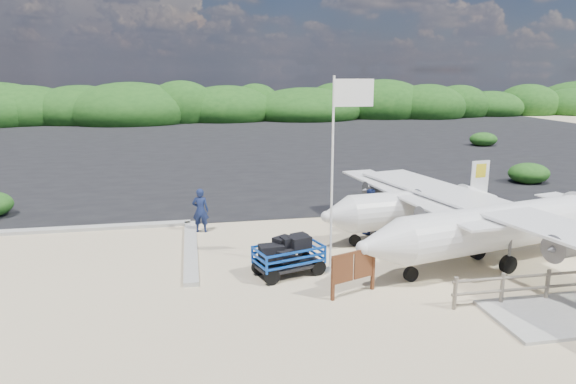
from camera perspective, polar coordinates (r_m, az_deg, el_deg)
name	(u,v)px	position (r m, az deg, el deg)	size (l,w,h in m)	color
ground	(313,256)	(19.33, 2.84, -7.14)	(160.00, 160.00, 0.00)	beige
asphalt_apron	(238,145)	(48.26, -5.55, 5.27)	(90.00, 50.00, 0.04)	#B2B2B2
lagoon	(67,258)	(20.79, -23.32, -6.77)	(9.00, 7.00, 0.40)	#B2B2B2
walkway_pad	(553,317)	(16.62, 27.39, -12.27)	(3.50, 2.50, 0.10)	#B2B2B2
vegetation_band	(222,120)	(73.03, -7.40, 7.97)	(124.00, 8.00, 4.40)	#B2B2B2
fence	(545,301)	(17.62, 26.69, -10.74)	(6.40, 2.00, 1.10)	#B2B2B2
baggage_cart	(289,275)	(17.67, 0.08, -9.16)	(2.45, 1.40, 1.23)	#0C44B9
flagpole	(330,270)	(18.09, 4.71, -8.66)	(1.32, 0.55, 6.62)	white
signboard	(353,295)	(16.32, 7.21, -11.25)	(1.76, 0.17, 1.45)	brown
crew_a	(200,210)	(22.16, -9.70, -2.02)	(0.70, 0.46, 1.92)	#121D45
crew_b	(369,211)	(21.84, 9.00, -2.15)	(0.96, 0.74, 1.97)	#121D45
crew_c	(379,223)	(20.86, 10.05, -3.37)	(0.98, 0.41, 1.67)	#121D45
aircraft_large	(381,146)	(48.09, 10.27, 5.09)	(14.23, 14.23, 4.27)	#B2B2B2
aircraft_small	(163,138)	(53.88, -13.70, 5.80)	(8.26, 8.26, 2.98)	#B2B2B2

